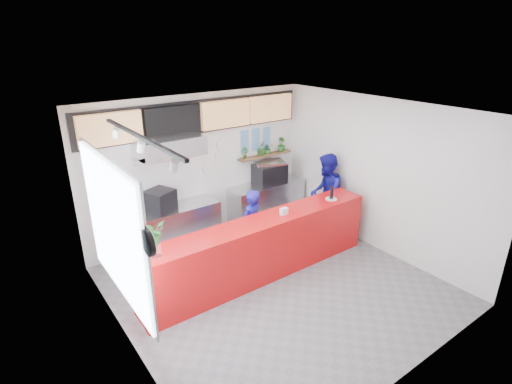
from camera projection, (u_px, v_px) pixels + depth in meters
floor at (275, 286)px, 6.91m from camera, size 5.00×5.00×0.00m
ceiling at (279, 112)px, 5.80m from camera, size 5.00×5.00×0.00m
wall_back at (201, 167)px, 8.23m from camera, size 5.00×0.00×5.00m
wall_left at (121, 254)px, 4.98m from camera, size 0.00×5.00×5.00m
wall_right at (377, 176)px, 7.73m from camera, size 0.00×5.00×5.00m
service_counter at (261, 248)px, 7.01m from camera, size 4.50×0.60×1.10m
cream_band at (198, 114)px, 7.82m from camera, size 5.00×0.02×0.80m
prep_bench at (175, 228)px, 7.96m from camera, size 1.80×0.60×0.90m
panini_oven at (160, 201)px, 7.57m from camera, size 0.61×0.61×0.42m
extraction_hood at (170, 146)px, 7.29m from camera, size 1.20×0.70×0.35m
hood_lip at (170, 157)px, 7.36m from camera, size 1.20×0.69×0.31m
right_bench at (267, 202)px, 9.22m from camera, size 1.80×0.60×0.90m
espresso_machine at (270, 174)px, 9.01m from camera, size 0.72×0.54×0.44m
espresso_tray at (270, 163)px, 8.92m from camera, size 0.77×0.65×0.06m
herb_shelf at (265, 155)px, 9.04m from camera, size 1.40×0.18×0.04m
menu_board_far_left at (110, 129)px, 6.79m from camera, size 1.10×0.10×0.55m
menu_board_mid_left at (173, 121)px, 7.43m from camera, size 1.10×0.10×0.55m
menu_board_mid_right at (226, 114)px, 8.07m from camera, size 1.10×0.10×0.55m
menu_board_far_right at (271, 108)px, 8.70m from camera, size 1.10×0.10×0.55m
soffit at (199, 117)px, 7.81m from camera, size 4.80×0.04×0.65m
window_pane at (114, 230)px, 5.15m from camera, size 0.04×2.20×1.90m
window_frame at (116, 230)px, 5.16m from camera, size 0.03×2.30×2.00m
wall_clock_rim at (148, 243)px, 4.13m from camera, size 0.05×0.30×0.30m
wall_clock_face at (151, 242)px, 4.15m from camera, size 0.02×0.26×0.26m
track_rail at (140, 137)px, 4.67m from camera, size 0.05×2.40×0.04m
dec_plate_a at (207, 155)px, 8.20m from camera, size 0.24×0.03×0.24m
dec_plate_b at (220, 157)px, 8.40m from camera, size 0.24×0.03×0.24m
dec_plate_c at (208, 168)px, 8.31m from camera, size 0.24×0.03×0.24m
dec_plate_d at (221, 145)px, 8.34m from camera, size 0.24×0.03×0.24m
photo_frame_a at (245, 136)px, 8.64m from camera, size 0.20×0.02×0.25m
photo_frame_b at (256, 134)px, 8.80m from camera, size 0.20×0.02×0.25m
photo_frame_c at (267, 132)px, 8.97m from camera, size 0.20×0.02×0.25m
photo_frame_d at (245, 147)px, 8.73m from camera, size 0.20×0.02×0.25m
photo_frame_e at (256, 145)px, 8.89m from camera, size 0.20×0.02×0.25m
photo_frame_f at (267, 143)px, 9.06m from camera, size 0.20×0.02×0.25m
staff_center at (251, 226)px, 7.45m from camera, size 0.61×0.49×1.43m
staff_right at (325, 194)px, 8.51m from camera, size 1.08×1.06×1.76m
herb_a at (245, 153)px, 8.68m from camera, size 0.15×0.10×0.26m
herb_b at (261, 148)px, 8.90m from camera, size 0.23×0.20×0.34m
herb_c at (268, 148)px, 9.03m from camera, size 0.26×0.24×0.26m
herb_d at (281, 144)px, 9.23m from camera, size 0.19×0.18×0.32m
glass_vase at (156, 250)px, 5.66m from camera, size 0.21×0.21×0.20m
basil_vase at (154, 232)px, 5.55m from camera, size 0.38×0.36×0.34m
napkin_holder at (284, 211)px, 7.00m from camera, size 0.14×0.09×0.12m
white_plate at (331, 199)px, 7.67m from camera, size 0.26×0.26×0.02m
pepper_mill at (332, 192)px, 7.62m from camera, size 0.08×0.08×0.25m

